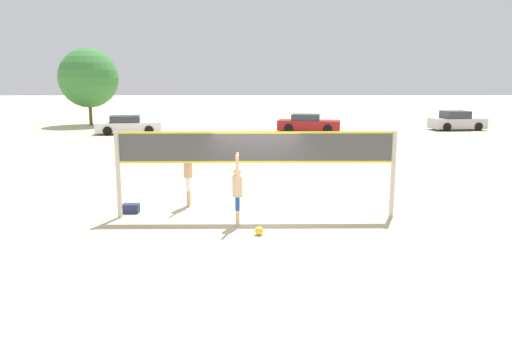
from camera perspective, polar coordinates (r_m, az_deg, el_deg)
ground_plane at (r=14.77m, az=0.00°, el=-5.32°), size 200.00×200.00×0.00m
volleyball_net at (r=14.38m, az=0.00°, el=1.53°), size 8.13×0.14×2.53m
player_spiker at (r=13.70m, az=-2.14°, el=-2.04°), size 0.28×0.69×2.02m
player_blocker at (r=15.87m, az=-7.78°, el=0.22°), size 0.28×0.73×2.30m
volleyball at (r=13.09m, az=0.36°, el=-6.90°), size 0.23×0.23×0.23m
gear_bag at (r=15.63m, az=-14.11°, el=-4.22°), size 0.49×0.31×0.28m
parked_car_near at (r=37.53m, az=-14.41°, el=5.00°), size 4.86×2.56×1.32m
parked_car_mid at (r=38.14m, az=6.00°, el=5.36°), size 4.91×2.61×1.31m
parked_car_far at (r=42.11m, az=21.96°, el=5.22°), size 4.33×2.24×1.48m
tree_left_cluster at (r=45.21m, az=-18.61°, el=9.98°), size 4.98×4.98×6.48m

